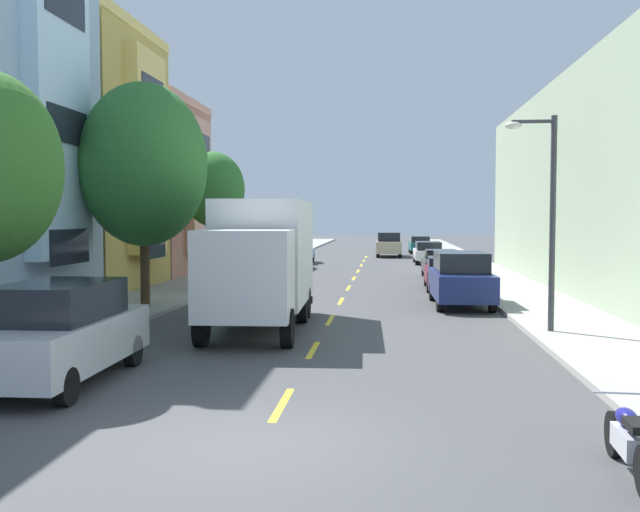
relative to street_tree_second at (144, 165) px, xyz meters
name	(u,v)px	position (x,y,z in m)	size (l,w,h in m)	color
ground_plane	(356,274)	(6.40, 16.43, -4.92)	(160.00, 160.00, 0.00)	#424244
sidewalk_left	(223,274)	(-0.70, 14.43, -4.85)	(3.20, 120.00, 0.14)	#99968E
sidewalk_right	(491,277)	(13.50, 14.43, -4.85)	(3.20, 120.00, 0.14)	#99968E
lane_centerline_dashes	(351,283)	(6.40, 10.93, -4.91)	(0.14, 47.20, 0.01)	yellow
townhouse_third_mustard	(15,164)	(-7.90, 6.25, 0.55)	(12.01, 7.95, 11.33)	tan
townhouse_fourth_terracotta	(101,192)	(-7.45, 14.41, -0.38)	(11.11, 7.95, 9.48)	#B27560
street_tree_second	(144,165)	(0.00, 0.00, 0.00)	(4.24, 4.24, 7.52)	#47331E
street_tree_third	(213,190)	(0.00, 9.57, -0.48)	(2.93, 2.93, 6.08)	#47331E
street_lamp	(546,204)	(12.32, -3.97, -1.41)	(1.35, 0.28, 5.70)	#38383D
delivery_box_truck	(262,257)	(4.59, -3.32, -2.90)	(2.62, 7.43, 3.65)	white
parked_suv_silver	(59,332)	(1.92, -10.39, -3.93)	(2.00, 4.82, 1.93)	#B2B5BA
parked_hatchback_charcoal	(440,264)	(10.85, 13.94, -4.16)	(1.78, 4.02, 1.50)	#333338
parked_wagon_white	(428,252)	(10.83, 25.57, -4.11)	(1.86, 4.72, 1.50)	silver
parked_hatchback_sky	(300,252)	(2.09, 25.44, -4.16)	(1.76, 4.01, 1.50)	#7A9EC6
parked_sedan_burgundy	(446,272)	(10.70, 8.18, -4.17)	(1.87, 4.53, 1.43)	maroon
parked_hatchback_teal	(420,245)	(10.84, 38.90, -4.16)	(1.84, 4.04, 1.50)	#195B60
parked_wagon_forest	(288,256)	(2.11, 19.47, -4.11)	(1.91, 4.74, 1.50)	#194C28
parked_suv_navy	(461,279)	(10.74, 2.32, -3.93)	(2.03, 4.83, 1.93)	navy
parked_pickup_orange	(245,271)	(2.02, 7.02, -4.09)	(2.12, 5.34, 1.73)	orange
moving_champagne_sedan	(389,244)	(8.20, 33.93, -3.93)	(1.95, 4.80, 1.93)	tan
parked_motorcycle	(630,442)	(11.15, -14.47, -4.51)	(0.62, 2.05, 0.90)	black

